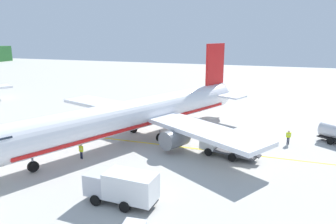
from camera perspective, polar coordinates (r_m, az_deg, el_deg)
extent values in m
cylinder|color=white|center=(40.48, -5.60, -0.29)|extent=(34.08, 19.04, 3.80)
cone|color=white|center=(54.80, 10.24, 3.78)|extent=(4.28, 4.30, 3.23)
cube|color=white|center=(35.94, 6.39, -3.28)|extent=(12.49, 16.13, 0.50)
cylinder|color=slate|center=(36.69, 1.21, -4.80)|extent=(3.84, 3.37, 2.20)
cube|color=white|center=(48.89, -10.74, 1.24)|extent=(9.92, 16.68, 0.50)
cylinder|color=slate|center=(45.99, -10.52, -1.11)|extent=(3.84, 3.37, 2.20)
cube|color=red|center=(51.63, 8.51, 8.55)|extent=(4.12, 2.23, 6.50)
cube|color=white|center=(52.30, 8.32, 3.37)|extent=(7.40, 10.76, 0.24)
cube|color=red|center=(40.75, -5.57, -1.71)|extent=(30.76, 17.31, 0.36)
cylinder|color=black|center=(34.70, -23.19, -9.06)|extent=(1.14, 0.79, 1.10)
cylinder|color=gray|center=(34.41, -23.32, -7.83)|extent=(0.20, 0.20, 0.50)
cylinder|color=black|center=(40.44, -1.48, -4.61)|extent=(1.14, 0.79, 1.10)
cylinder|color=gray|center=(40.19, -1.49, -3.53)|extent=(0.20, 0.20, 0.50)
cylinder|color=black|center=(44.13, -6.21, -3.07)|extent=(1.14, 0.79, 1.10)
cylinder|color=gray|center=(43.90, -6.24, -2.07)|extent=(0.20, 0.20, 0.50)
cube|color=white|center=(36.89, 7.72, -5.05)|extent=(2.61, 2.33, 1.80)
cube|color=#192333|center=(37.13, 6.56, -4.29)|extent=(1.80, 0.58, 0.94)
cube|color=#4C4C51|center=(35.95, 12.23, -7.09)|extent=(3.36, 4.98, 0.24)
cube|color=#2D2D33|center=(35.47, 12.91, -5.73)|extent=(2.15, 4.75, 1.99)
cube|color=#262628|center=(36.34, 10.89, -7.13)|extent=(3.22, 6.53, 0.16)
cylinder|color=black|center=(36.20, 7.30, -7.18)|extent=(0.52, 0.94, 0.90)
cylinder|color=black|center=(38.05, 8.82, -6.16)|extent=(0.52, 0.94, 0.90)
cylinder|color=black|center=(35.09, 11.51, -8.06)|extent=(0.52, 0.94, 0.90)
cylinder|color=black|center=(37.00, 12.86, -6.95)|extent=(0.52, 0.94, 0.90)
cylinder|color=silver|center=(44.92, 28.07, -3.12)|extent=(3.63, 4.10, 1.80)
cylinder|color=black|center=(44.26, 27.28, -4.70)|extent=(0.75, 0.90, 0.90)
cube|color=silver|center=(27.45, -12.30, -12.23)|extent=(2.30, 1.92, 1.80)
cube|color=#192333|center=(27.74, -13.83, -11.20)|extent=(1.85, 0.19, 0.94)
cube|color=white|center=(25.95, -6.73, -13.17)|extent=(2.44, 4.26, 2.15)
cube|color=#262628|center=(26.89, -8.40, -14.98)|extent=(1.88, 6.02, 0.16)
cylinder|color=black|center=(26.99, -12.98, -15.28)|extent=(0.33, 0.91, 0.90)
cylinder|color=black|center=(28.58, -10.42, -13.38)|extent=(0.33, 0.91, 0.90)
cylinder|color=black|center=(25.71, -7.86, -16.62)|extent=(0.33, 0.91, 0.90)
cylinder|color=black|center=(27.38, -5.52, -14.50)|extent=(0.33, 0.91, 0.90)
cylinder|color=#191E33|center=(42.23, 20.76, -4.89)|extent=(0.14, 0.14, 0.88)
cylinder|color=#191E33|center=(42.30, 20.99, -4.88)|extent=(0.14, 0.14, 0.88)
cube|color=#CCE519|center=(42.03, 20.97, -3.89)|extent=(0.35, 0.49, 0.66)
cube|color=silver|center=(42.02, 20.97, -3.85)|extent=(0.36, 0.50, 0.06)
sphere|color=tan|center=(41.90, 21.02, -3.31)|extent=(0.24, 0.24, 0.24)
cylinder|color=#CCE519|center=(41.92, 20.63, -3.86)|extent=(0.09, 0.09, 0.63)
cylinder|color=#CCE519|center=(42.12, 21.31, -3.84)|extent=(0.09, 0.09, 0.63)
cylinder|color=#191E33|center=(36.44, -15.47, -7.50)|extent=(0.14, 0.14, 0.85)
cylinder|color=#191E33|center=(36.32, -15.26, -7.56)|extent=(0.14, 0.14, 0.85)
cube|color=#CCE519|center=(36.11, -15.44, -6.43)|extent=(0.29, 0.47, 0.64)
cube|color=silver|center=(36.10, -15.45, -6.38)|extent=(0.31, 0.48, 0.06)
sphere|color=tan|center=(35.97, -15.49, -5.78)|extent=(0.23, 0.23, 0.23)
cylinder|color=#CCE519|center=(36.28, -15.76, -6.30)|extent=(0.09, 0.09, 0.61)
cylinder|color=#CCE519|center=(35.92, -15.13, -6.46)|extent=(0.09, 0.09, 0.61)
cube|color=yellow|center=(39.04, 0.76, -6.15)|extent=(0.30, 60.00, 0.01)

